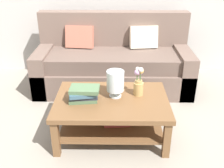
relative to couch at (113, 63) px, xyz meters
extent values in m
plane|color=gray|center=(0.03, -0.95, -0.36)|extent=(10.00, 10.00, 0.00)
cube|color=brown|center=(0.00, -0.07, -0.18)|extent=(2.20, 0.90, 0.36)
cube|color=brown|center=(0.00, -0.10, 0.10)|extent=(1.96, 0.74, 0.20)
cube|color=brown|center=(0.00, 0.28, 0.35)|extent=(2.20, 0.20, 0.70)
cube|color=brown|center=(-1.00, -0.07, -0.06)|extent=(0.20, 0.90, 0.60)
cube|color=brown|center=(1.00, -0.07, -0.06)|extent=(0.20, 0.90, 0.60)
cube|color=#B26651|center=(-0.49, 0.14, 0.36)|extent=(0.42, 0.23, 0.34)
cube|color=beige|center=(0.44, 0.14, 0.36)|extent=(0.42, 0.23, 0.34)
cube|color=brown|center=(-0.01, -1.22, 0.06)|extent=(1.19, 0.83, 0.05)
cube|color=brown|center=(-0.54, -1.58, -0.17)|extent=(0.07, 0.07, 0.40)
cube|color=brown|center=(0.53, -1.58, -0.17)|extent=(0.07, 0.07, 0.40)
cube|color=brown|center=(-0.54, -0.86, -0.17)|extent=(0.07, 0.07, 0.40)
cube|color=brown|center=(0.53, -0.86, -0.17)|extent=(0.07, 0.07, 0.40)
cube|color=brown|center=(-0.01, -1.22, -0.22)|extent=(1.07, 0.71, 0.02)
cube|color=#993833|center=(0.05, -1.22, -0.20)|extent=(0.30, 0.22, 0.03)
cube|color=tan|center=(0.05, -1.19, -0.16)|extent=(0.31, 0.25, 0.04)
cube|color=#993833|center=(0.05, -1.22, -0.12)|extent=(0.29, 0.22, 0.04)
cube|color=#51704C|center=(-0.30, -1.26, 0.10)|extent=(0.30, 0.19, 0.04)
cube|color=#2D333D|center=(-0.30, -1.25, 0.13)|extent=(0.30, 0.22, 0.03)
cube|color=#3D6075|center=(-0.30, -1.26, 0.17)|extent=(0.30, 0.24, 0.04)
cube|color=#51704C|center=(-0.28, -1.26, 0.21)|extent=(0.30, 0.21, 0.04)
cylinder|color=silver|center=(0.03, -1.16, 0.09)|extent=(0.13, 0.13, 0.02)
cylinder|color=silver|center=(0.03, -1.16, 0.13)|extent=(0.04, 0.04, 0.06)
cylinder|color=silver|center=(0.03, -1.16, 0.26)|extent=(0.18, 0.18, 0.22)
sphere|color=slate|center=(0.00, -1.16, 0.21)|extent=(0.04, 0.04, 0.04)
sphere|color=#51704C|center=(0.06, -1.15, 0.21)|extent=(0.04, 0.04, 0.04)
cylinder|color=tan|center=(0.28, -1.12, 0.15)|extent=(0.11, 0.11, 0.14)
cylinder|color=tan|center=(0.28, -1.12, 0.24)|extent=(0.07, 0.07, 0.03)
cylinder|color=#426638|center=(0.30, -1.13, 0.30)|extent=(0.01, 0.01, 0.09)
sphere|color=gold|center=(0.30, -1.13, 0.36)|extent=(0.06, 0.06, 0.06)
cylinder|color=#426638|center=(0.29, -1.11, 0.29)|extent=(0.01, 0.01, 0.07)
sphere|color=#B28CB7|center=(0.29, -1.11, 0.34)|extent=(0.06, 0.06, 0.06)
cylinder|color=#426638|center=(0.26, -1.11, 0.31)|extent=(0.01, 0.01, 0.11)
sphere|color=silver|center=(0.26, -1.11, 0.37)|extent=(0.05, 0.05, 0.05)
cylinder|color=#426638|center=(0.26, -1.14, 0.29)|extent=(0.01, 0.01, 0.08)
sphere|color=#B28CB7|center=(0.26, -1.14, 0.35)|extent=(0.06, 0.06, 0.06)
cylinder|color=#426638|center=(0.29, -1.15, 0.31)|extent=(0.01, 0.01, 0.11)
sphere|color=silver|center=(0.29, -1.15, 0.38)|extent=(0.05, 0.05, 0.05)
camera|label=1|loc=(0.03, -3.67, 1.45)|focal=42.93mm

